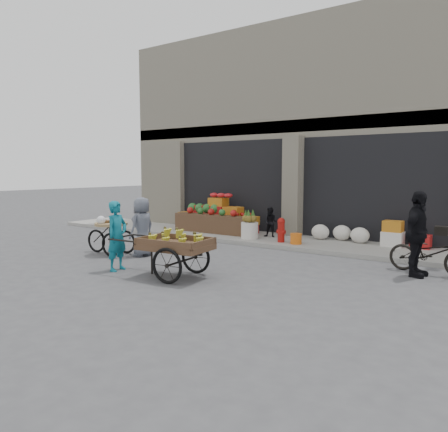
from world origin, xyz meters
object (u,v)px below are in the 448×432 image
Objects in this scene: vendor_grey at (142,227)px; cyclist at (417,234)px; bicycle at (430,253)px; seated_person at (271,222)px; fire_hydrant at (281,229)px; tricycle_cart at (111,233)px; banana_cart at (173,242)px; pineapple_bin at (250,230)px; orange_bucket at (296,239)px; vendor_woman at (117,236)px.

cyclist reaches higher than vendor_grey.
seated_person is at bearing 75.72° from bicycle.
fire_hydrant is at bearing 145.66° from vendor_grey.
bicycle is (4.88, -1.89, -0.13)m from seated_person.
banana_cart is at bearing -22.31° from tricycle_cart.
pineapple_bin is at bearing 160.92° from vendor_grey.
tricycle_cart is 0.91m from vendor_grey.
tricycle_cart is at bearing -118.17° from pineapple_bin.
fire_hydrant is at bearing -52.88° from seated_person.
orange_bucket is 4.31m from vendor_grey.
vendor_woman is (-1.52, -4.80, 0.26)m from fire_hydrant.
vendor_grey reaches higher than seated_person.
bicycle is at bearing 107.69° from vendor_grey.
vendor_woman is 6.73m from bicycle.
orange_bucket is 0.21× the size of vendor_grey.
banana_cart is at bearing 132.63° from cyclist.
seated_person is 0.52× the size of cyclist.
vendor_grey reaches higher than bicycle.
pineapple_bin reaches higher than orange_bucket.
tricycle_cart is (-1.98, -3.69, 0.20)m from pineapple_bin.
tricycle_cart is 0.84× the size of bicycle.
vendor_woman is 6.34m from cyclist.
cyclist is (5.50, 3.17, 0.13)m from vendor_woman.
bicycle is (4.27, 3.33, -0.28)m from banana_cart.
orange_bucket is at bearing -3.58° from pineapple_bin.
tricycle_cart is (-2.38, -4.29, -0.02)m from seated_person.
cyclist is (3.48, -1.59, 0.62)m from orange_bucket.
seated_person is 5.24m from bicycle.
vendor_grey is (-0.73, 1.47, -0.01)m from vendor_woman.
seated_person is at bearing -15.56° from vendor_woman.
fire_hydrant is at bearing 83.66° from banana_cart.
seated_person is at bearing 137.12° from fire_hydrant.
bicycle is (4.18, -1.24, -0.05)m from fire_hydrant.
vendor_woman is at bearing 126.82° from cyclist.
seated_person is 5.22m from cyclist.
orange_bucket is at bearing 77.35° from banana_cart.
tricycle_cart is at bearing 46.27° from vendor_woman.
vendor_grey reaches higher than orange_bucket.
tricycle_cart is 7.65m from bicycle.
banana_cart is at bearing -77.67° from pineapple_bin.
tricycle_cart reaches higher than fire_hydrant.
pineapple_bin is at bearing 78.49° from cyclist.
orange_bucket is 1.42m from seated_person.
banana_cart reaches higher than tricycle_cart.
pineapple_bin is 0.75m from seated_person.
pineapple_bin is 1.11m from fire_hydrant.
bicycle reaches higher than orange_bucket.
banana_cart is 5.42m from bicycle.
pineapple_bin is at bearing -133.69° from seated_person.
fire_hydrant is 5.04m from vendor_woman.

